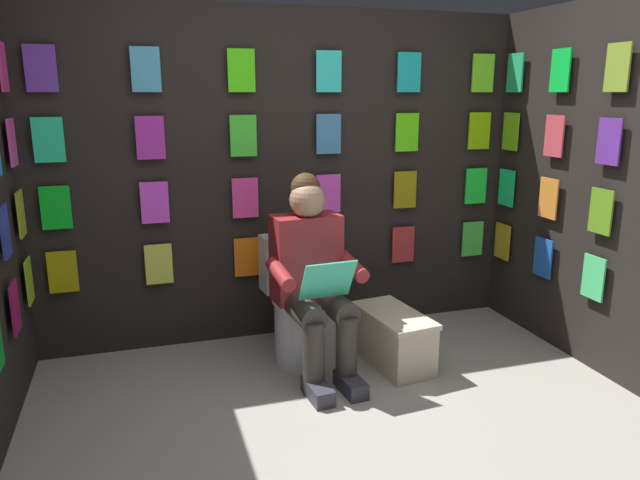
% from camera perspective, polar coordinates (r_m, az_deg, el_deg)
% --- Properties ---
extents(ground_plane, '(30.00, 30.00, 0.00)m').
position_cam_1_polar(ground_plane, '(2.83, 6.36, -21.65)').
color(ground_plane, '#9E998E').
extents(display_wall_back, '(3.35, 0.14, 2.18)m').
position_cam_1_polar(display_wall_back, '(4.03, -3.43, 6.04)').
color(display_wall_back, black).
rests_on(display_wall_back, ground).
extents(display_wall_left, '(0.14, 1.73, 2.18)m').
position_cam_1_polar(display_wall_left, '(4.00, 24.16, 4.79)').
color(display_wall_left, black).
rests_on(display_wall_left, ground).
extents(toilet, '(0.42, 0.57, 0.77)m').
position_cam_1_polar(toilet, '(3.76, -1.86, -6.53)').
color(toilet, white).
rests_on(toilet, ground).
extents(person_reading, '(0.55, 0.71, 1.19)m').
position_cam_1_polar(person_reading, '(3.47, -0.65, -3.52)').
color(person_reading, maroon).
rests_on(person_reading, ground).
extents(comic_longbox_near, '(0.37, 0.62, 0.34)m').
position_cam_1_polar(comic_longbox_near, '(3.75, 7.03, -9.31)').
color(comic_longbox_near, beige).
rests_on(comic_longbox_near, ground).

